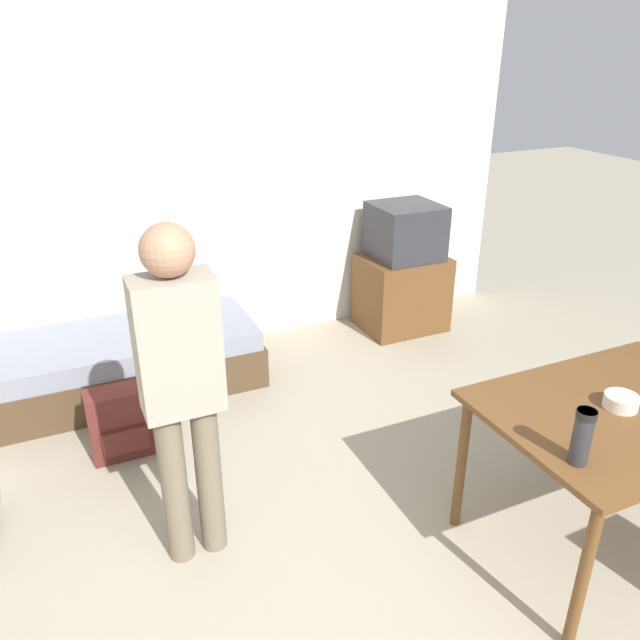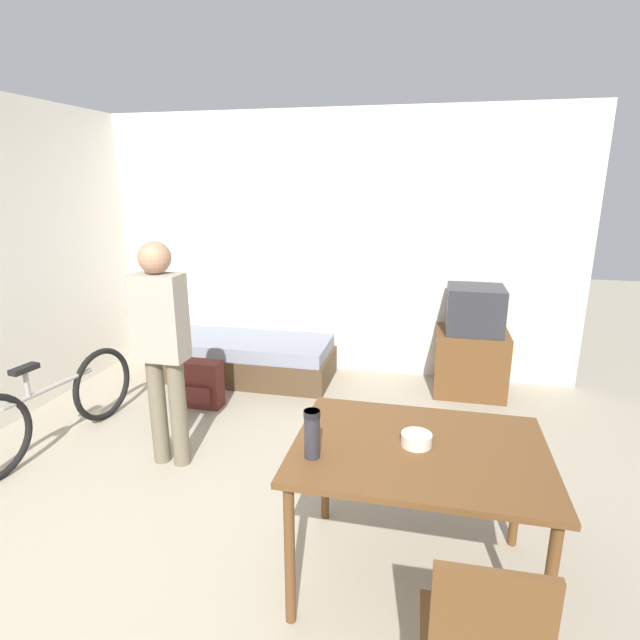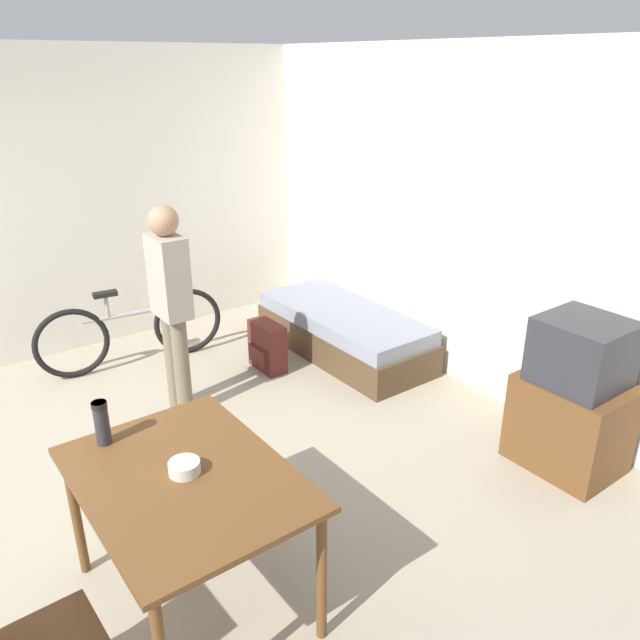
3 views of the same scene
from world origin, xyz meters
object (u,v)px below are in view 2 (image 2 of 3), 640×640
at_px(daybed, 246,358).
at_px(person_standing, 162,340).
at_px(bicycle, 53,407).
at_px(thermos_flask, 312,432).
at_px(tv, 472,345).
at_px(dining_table, 419,462).
at_px(mate_bowl, 416,439).
at_px(backpack, 201,384).

xyz_separation_m(daybed, person_standing, (0.06, -1.68, 0.73)).
bearing_deg(bicycle, thermos_flask, -22.97).
height_order(tv, bicycle, tv).
height_order(dining_table, mate_bowl, mate_bowl).
height_order(daybed, bicycle, bicycle).
height_order(dining_table, thermos_flask, thermos_flask).
height_order(daybed, thermos_flask, thermos_flask).
height_order(dining_table, person_standing, person_standing).
bearing_deg(backpack, daybed, 79.20).
height_order(dining_table, backpack, dining_table).
height_order(person_standing, backpack, person_standing).
height_order(thermos_flask, mate_bowl, thermos_flask).
bearing_deg(thermos_flask, tv, 71.60).
relative_size(thermos_flask, mate_bowl, 1.58).
distance_m(tv, thermos_flask, 2.92).
bearing_deg(tv, backpack, -160.42).
bearing_deg(dining_table, person_standing, 157.05).
xyz_separation_m(daybed, dining_table, (1.84, -2.44, 0.47)).
bearing_deg(daybed, dining_table, -52.92).
bearing_deg(dining_table, bicycle, 164.54).
xyz_separation_m(tv, dining_table, (-0.43, -2.54, 0.19)).
xyz_separation_m(mate_bowl, backpack, (-1.97, 1.67, -0.59)).
relative_size(mate_bowl, backpack, 0.34).
bearing_deg(mate_bowl, dining_table, -35.05).
distance_m(person_standing, backpack, 1.20).
bearing_deg(bicycle, daybed, 60.80).
relative_size(person_standing, mate_bowl, 10.93).
xyz_separation_m(bicycle, backpack, (0.79, 0.92, -0.11)).
distance_m(dining_table, bicycle, 2.90).
bearing_deg(mate_bowl, daybed, 126.96).
bearing_deg(mate_bowl, person_standing, 157.18).
height_order(daybed, tv, tv).
distance_m(tv, backpack, 2.58).
relative_size(daybed, person_standing, 1.11).
bearing_deg(person_standing, mate_bowl, -22.82).
bearing_deg(tv, mate_bowl, -99.98).
height_order(daybed, person_standing, person_standing).
bearing_deg(dining_table, tv, 80.44).
xyz_separation_m(bicycle, person_standing, (0.99, -0.01, 0.62)).
relative_size(tv, bicycle, 0.64).
bearing_deg(tv, daybed, -177.32).
distance_m(daybed, backpack, 0.77).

